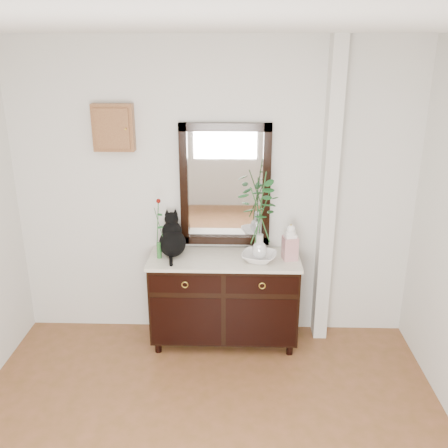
{
  "coord_description": "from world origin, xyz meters",
  "views": [
    {
      "loc": [
        0.22,
        -2.29,
        2.61
      ],
      "look_at": [
        0.1,
        1.63,
        1.2
      ],
      "focal_mm": 40.0,
      "sensor_mm": 36.0,
      "label": 1
    }
  ],
  "objects_px": {
    "sideboard": "(224,296)",
    "ginger_jar": "(290,242)",
    "cat": "(172,235)",
    "lotus_bowl": "(259,257)"
  },
  "relations": [
    {
      "from": "sideboard",
      "to": "ginger_jar",
      "type": "height_order",
      "value": "ginger_jar"
    },
    {
      "from": "sideboard",
      "to": "cat",
      "type": "relative_size",
      "value": 3.45
    },
    {
      "from": "cat",
      "to": "ginger_jar",
      "type": "relative_size",
      "value": 1.18
    },
    {
      "from": "sideboard",
      "to": "ginger_jar",
      "type": "relative_size",
      "value": 4.08
    },
    {
      "from": "sideboard",
      "to": "cat",
      "type": "height_order",
      "value": "cat"
    },
    {
      "from": "sideboard",
      "to": "cat",
      "type": "bearing_deg",
      "value": 174.11
    },
    {
      "from": "sideboard",
      "to": "cat",
      "type": "distance_m",
      "value": 0.73
    },
    {
      "from": "cat",
      "to": "lotus_bowl",
      "type": "height_order",
      "value": "cat"
    },
    {
      "from": "cat",
      "to": "sideboard",
      "type": "bearing_deg",
      "value": -14.75
    },
    {
      "from": "sideboard",
      "to": "ginger_jar",
      "type": "xyz_separation_m",
      "value": [
        0.57,
        -0.01,
        0.54
      ]
    }
  ]
}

